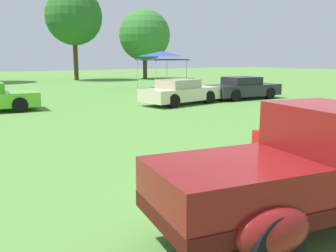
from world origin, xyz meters
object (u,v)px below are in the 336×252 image
Objects in this scene: show_car_charcoal at (244,88)px; canopy_tent_right_field at (162,55)px; show_car_cream at (180,92)px; feature_pickup_truck at (319,168)px.

canopy_tent_right_field reaches higher than show_car_charcoal.
show_car_charcoal is at bearing -89.90° from canopy_tent_right_field.
canopy_tent_right_field reaches higher than show_car_cream.
feature_pickup_truck is 1.61× the size of canopy_tent_right_field.
canopy_tent_right_field is (-0.01, 8.47, 1.82)m from show_car_charcoal.
feature_pickup_truck is at bearing -131.12° from show_car_charcoal.
feature_pickup_truck is 1.09× the size of show_car_cream.
feature_pickup_truck is at bearing -117.17° from canopy_tent_right_field.
canopy_tent_right_field is at bearing 62.83° from feature_pickup_truck.
canopy_tent_right_field is at bearing 90.10° from show_car_charcoal.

